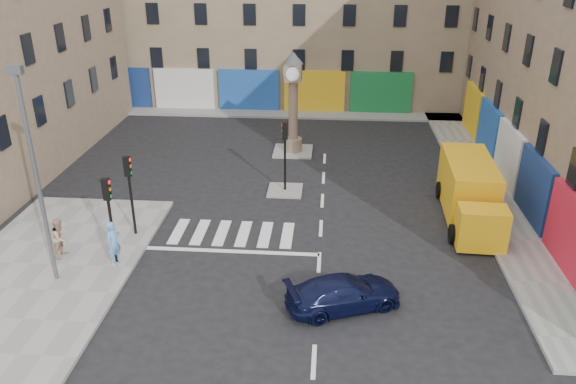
# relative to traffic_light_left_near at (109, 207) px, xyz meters

# --- Properties ---
(ground) EXTENTS (120.00, 120.00, 0.00)m
(ground) POSITION_rel_traffic_light_left_near_xyz_m (8.30, -0.20, -2.62)
(ground) COLOR black
(ground) RESTS_ON ground
(sidewalk_left) EXTENTS (7.00, 16.00, 0.15)m
(sidewalk_left) POSITION_rel_traffic_light_left_near_xyz_m (-2.70, -2.20, -2.55)
(sidewalk_left) COLOR gray
(sidewalk_left) RESTS_ON ground
(sidewalk_right) EXTENTS (2.60, 30.00, 0.15)m
(sidewalk_right) POSITION_rel_traffic_light_left_near_xyz_m (17.00, 9.80, -2.55)
(sidewalk_right) COLOR gray
(sidewalk_right) RESTS_ON ground
(sidewalk_far) EXTENTS (32.00, 2.40, 0.15)m
(sidewalk_far) POSITION_rel_traffic_light_left_near_xyz_m (4.30, 22.00, -2.55)
(sidewalk_far) COLOR gray
(sidewalk_far) RESTS_ON ground
(island_near) EXTENTS (1.80, 1.80, 0.12)m
(island_near) POSITION_rel_traffic_light_left_near_xyz_m (6.30, 7.80, -2.56)
(island_near) COLOR gray
(island_near) RESTS_ON ground
(island_far) EXTENTS (2.40, 2.40, 0.12)m
(island_far) POSITION_rel_traffic_light_left_near_xyz_m (6.30, 13.80, -2.56)
(island_far) COLOR gray
(island_far) RESTS_ON ground
(traffic_light_left_near) EXTENTS (0.28, 0.22, 3.70)m
(traffic_light_left_near) POSITION_rel_traffic_light_left_near_xyz_m (0.00, 0.00, 0.00)
(traffic_light_left_near) COLOR black
(traffic_light_left_near) RESTS_ON sidewalk_left
(traffic_light_left_far) EXTENTS (0.28, 0.22, 3.70)m
(traffic_light_left_far) POSITION_rel_traffic_light_left_near_xyz_m (0.00, 2.40, 0.00)
(traffic_light_left_far) COLOR black
(traffic_light_left_far) RESTS_ON sidewalk_left
(traffic_light_island) EXTENTS (0.28, 0.22, 3.70)m
(traffic_light_island) POSITION_rel_traffic_light_left_near_xyz_m (6.30, 7.80, -0.03)
(traffic_light_island) COLOR black
(traffic_light_island) RESTS_ON island_near
(lamp_post) EXTENTS (0.50, 0.25, 8.30)m
(lamp_post) POSITION_rel_traffic_light_left_near_xyz_m (-1.90, -1.40, 2.17)
(lamp_post) COLOR #595B60
(lamp_post) RESTS_ON sidewalk_left
(clock_pillar) EXTENTS (1.20, 1.20, 6.10)m
(clock_pillar) POSITION_rel_traffic_light_left_near_xyz_m (6.30, 13.80, 0.93)
(clock_pillar) COLOR #867057
(clock_pillar) RESTS_ON island_far
(navy_sedan) EXTENTS (4.56, 3.14, 1.23)m
(navy_sedan) POSITION_rel_traffic_light_left_near_xyz_m (9.25, -2.21, -2.01)
(navy_sedan) COLOR black
(navy_sedan) RESTS_ON ground
(yellow_van) EXTENTS (2.69, 7.21, 2.59)m
(yellow_van) POSITION_rel_traffic_light_left_near_xyz_m (15.30, 5.61, -1.34)
(yellow_van) COLOR yellow
(yellow_van) RESTS_ON ground
(pedestrian_blue) EXTENTS (0.68, 0.81, 1.89)m
(pedestrian_blue) POSITION_rel_traffic_light_left_near_xyz_m (0.05, -0.14, -1.53)
(pedestrian_blue) COLOR #5B95D1
(pedestrian_blue) RESTS_ON sidewalk_left
(pedestrian_tan) EXTENTS (0.81, 0.95, 1.72)m
(pedestrian_tan) POSITION_rel_traffic_light_left_near_xyz_m (-2.37, 0.27, -1.61)
(pedestrian_tan) COLOR tan
(pedestrian_tan) RESTS_ON sidewalk_left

